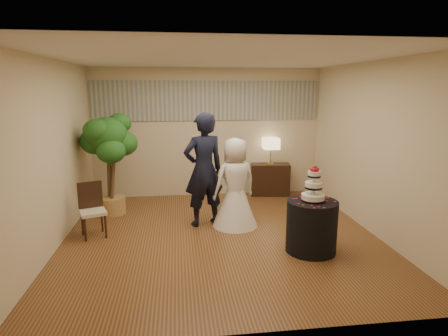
{
  "coord_description": "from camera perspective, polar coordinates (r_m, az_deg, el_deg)",
  "views": [
    {
      "loc": [
        -0.67,
        -5.7,
        2.36
      ],
      "look_at": [
        0.1,
        0.4,
        1.05
      ],
      "focal_mm": 30.0,
      "sensor_mm": 36.0,
      "label": 1
    }
  ],
  "objects": [
    {
      "name": "floor",
      "position": [
        6.2,
        -0.46,
        -10.33
      ],
      "size": [
        5.0,
        5.0,
        0.0
      ],
      "primitive_type": "cube",
      "color": "brown",
      "rests_on": "ground"
    },
    {
      "name": "ceiling",
      "position": [
        5.75,
        -0.51,
        16.42
      ],
      "size": [
        5.0,
        5.0,
        0.0
      ],
      "primitive_type": "cube",
      "color": "white",
      "rests_on": "wall_back"
    },
    {
      "name": "wall_back",
      "position": [
        8.28,
        -2.51,
        5.36
      ],
      "size": [
        5.0,
        0.06,
        2.8
      ],
      "primitive_type": "cube",
      "color": "beige",
      "rests_on": "ground"
    },
    {
      "name": "wall_front",
      "position": [
        3.4,
        4.45,
        -4.36
      ],
      "size": [
        5.0,
        0.06,
        2.8
      ],
      "primitive_type": "cube",
      "color": "beige",
      "rests_on": "ground"
    },
    {
      "name": "wall_left",
      "position": [
        6.06,
        -24.69,
        1.82
      ],
      "size": [
        0.06,
        5.0,
        2.8
      ],
      "primitive_type": "cube",
      "color": "beige",
      "rests_on": "ground"
    },
    {
      "name": "wall_right",
      "position": [
        6.59,
        21.68,
        2.8
      ],
      "size": [
        0.06,
        5.0,
        2.8
      ],
      "primitive_type": "cube",
      "color": "beige",
      "rests_on": "ground"
    },
    {
      "name": "mural_border",
      "position": [
        8.21,
        -2.55,
        10.2
      ],
      "size": [
        4.9,
        0.02,
        0.85
      ],
      "primitive_type": "cube",
      "color": "#959A8B",
      "rests_on": "wall_back"
    },
    {
      "name": "groom",
      "position": [
        6.44,
        -3.12,
        -0.3
      ],
      "size": [
        0.83,
        0.68,
        1.97
      ],
      "primitive_type": "imported",
      "rotation": [
        0.0,
        0.0,
        3.47
      ],
      "color": "black",
      "rests_on": "floor"
    },
    {
      "name": "bride",
      "position": [
        6.43,
        1.71,
        -2.23
      ],
      "size": [
        1.0,
        1.0,
        1.55
      ],
      "primitive_type": "imported",
      "rotation": [
        0.0,
        0.0,
        3.46
      ],
      "color": "white",
      "rests_on": "floor"
    },
    {
      "name": "cake_table",
      "position": [
        5.68,
        13.19,
        -8.63
      ],
      "size": [
        0.93,
        0.93,
        0.77
      ],
      "primitive_type": "cylinder",
      "rotation": [
        0.0,
        0.0,
        -0.32
      ],
      "color": "black",
      "rests_on": "floor"
    },
    {
      "name": "wedding_cake",
      "position": [
        5.49,
        13.51,
        -2.29
      ],
      "size": [
        0.33,
        0.33,
        0.53
      ],
      "primitive_type": null,
      "color": "white",
      "rests_on": "cake_table"
    },
    {
      "name": "console",
      "position": [
        8.49,
        7.04,
        -1.73
      ],
      "size": [
        0.9,
        0.49,
        0.71
      ],
      "primitive_type": "cube",
      "rotation": [
        0.0,
        0.0,
        -0.13
      ],
      "color": "black",
      "rests_on": "floor"
    },
    {
      "name": "table_lamp",
      "position": [
        8.36,
        7.15,
        2.58
      ],
      "size": [
        0.33,
        0.33,
        0.58
      ],
      "primitive_type": null,
      "color": "#CAB885",
      "rests_on": "console"
    },
    {
      "name": "ficus_tree",
      "position": [
        7.32,
        -17.13,
        0.59
      ],
      "size": [
        1.29,
        1.29,
        1.95
      ],
      "primitive_type": null,
      "rotation": [
        0.0,
        0.0,
        -2.53
      ],
      "color": "#225D1D",
      "rests_on": "floor"
    },
    {
      "name": "side_chair",
      "position": [
        6.4,
        -19.36,
        -6.14
      ],
      "size": [
        0.53,
        0.54,
        0.88
      ],
      "primitive_type": null,
      "rotation": [
        0.0,
        0.0,
        0.36
      ],
      "color": "black",
      "rests_on": "floor"
    }
  ]
}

